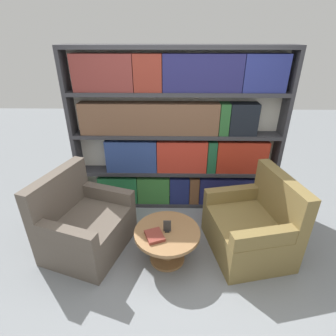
{
  "coord_description": "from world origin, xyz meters",
  "views": [
    {
      "loc": [
        -0.06,
        -2.01,
        2.34
      ],
      "look_at": [
        -0.11,
        0.72,
        0.94
      ],
      "focal_mm": 28.0,
      "sensor_mm": 36.0,
      "label": 1
    }
  ],
  "objects": [
    {
      "name": "table_sign",
      "position": [
        -0.11,
        0.22,
        0.47
      ],
      "size": [
        0.08,
        0.06,
        0.14
      ],
      "color": "black",
      "rests_on": "coffee_table"
    },
    {
      "name": "armchair_right",
      "position": [
        0.88,
        0.42,
        0.32
      ],
      "size": [
        0.99,
        1.08,
        0.96
      ],
      "rotation": [
        0.0,
        0.0,
        -1.36
      ],
      "color": "olive",
      "rests_on": "ground_plane"
    },
    {
      "name": "bookshelf",
      "position": [
        0.02,
        1.38,
        1.11
      ],
      "size": [
        2.85,
        0.3,
        2.23
      ],
      "color": "silver",
      "rests_on": "ground_plane"
    },
    {
      "name": "stray_book",
      "position": [
        -0.24,
        0.13,
        0.43
      ],
      "size": [
        0.24,
        0.26,
        0.04
      ],
      "color": "brown",
      "rests_on": "coffee_table"
    },
    {
      "name": "coffee_table",
      "position": [
        -0.11,
        0.22,
        0.3
      ],
      "size": [
        0.73,
        0.73,
        0.41
      ],
      "color": "olive",
      "rests_on": "ground_plane"
    },
    {
      "name": "armchair_left",
      "position": [
        -1.1,
        0.42,
        0.32
      ],
      "size": [
        1.06,
        1.14,
        0.96
      ],
      "rotation": [
        0.0,
        0.0,
        1.25
      ],
      "color": "brown",
      "rests_on": "ground_plane"
    },
    {
      "name": "ground_plane",
      "position": [
        0.0,
        0.0,
        0.0
      ],
      "size": [
        14.0,
        14.0,
        0.0
      ],
      "primitive_type": "plane",
      "color": "gray"
    }
  ]
}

